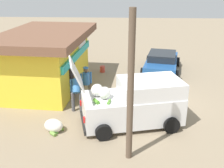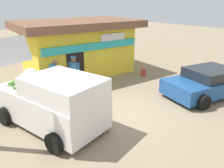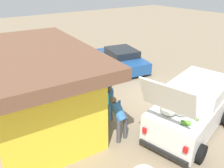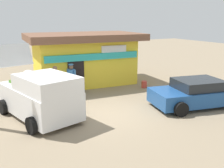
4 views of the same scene
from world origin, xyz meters
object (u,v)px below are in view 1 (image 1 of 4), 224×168
Objects in this scene: paint_bucket at (102,69)px; parked_sedan at (162,63)px; storefront_bar at (48,58)px; delivery_van at (135,102)px; customer_bending at (76,90)px; vendor_standing at (86,82)px; unloaded_banana_pile at (54,126)px.

parked_sedan is at bearing -85.24° from paint_bucket.
paint_bucket is at bearing -46.10° from storefront_bar.
delivery_van is at bearing -129.64° from storefront_bar.
parked_sedan is 3.76m from paint_bucket.
parked_sedan is at bearing -15.68° from delivery_van.
storefront_bar is at bearing 36.91° from customer_bending.
delivery_van is 11.55× the size of paint_bucket.
delivery_van is at bearing -133.08° from vendor_standing.
storefront_bar is 4.13× the size of vendor_standing.
vendor_standing is 1.04m from customer_bending.
parked_sedan is 7.06m from customer_bending.
paint_bucket is at bearing 16.49° from delivery_van.
delivery_van is 6.62m from paint_bucket.
vendor_standing is 1.84× the size of unloaded_banana_pile.
delivery_van is at bearing -163.51° from paint_bucket.
storefront_bar is 4.36× the size of customer_bending.
delivery_van is 1.03× the size of parked_sedan.
customer_bending is at bearing 66.46° from delivery_van.
unloaded_banana_pile is at bearing 163.71° from customer_bending.
parked_sedan is 4.91× the size of unloaded_banana_pile.
paint_bucket is (-0.31, 3.73, -0.39)m from parked_sedan.
customer_bending reaches higher than paint_bucket.
unloaded_banana_pile is at bearing 104.57° from delivery_van.
parked_sedan is 11.26× the size of paint_bucket.
delivery_van is 2.89× the size of customer_bending.
parked_sedan is (2.87, -6.38, -1.00)m from storefront_bar.
vendor_standing reaches higher than unloaded_banana_pile.
storefront_bar is 4.96m from unloaded_banana_pile.
unloaded_banana_pile is (-7.42, 4.96, -0.36)m from parked_sedan.
storefront_bar is 5.92m from delivery_van.
customer_bending is at bearing 172.62° from paint_bucket.
storefront_bar reaches higher than vendor_standing.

